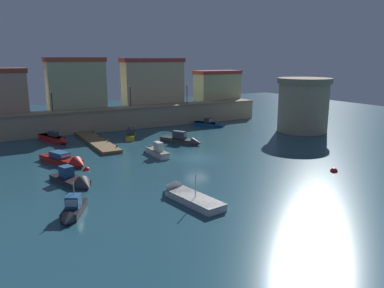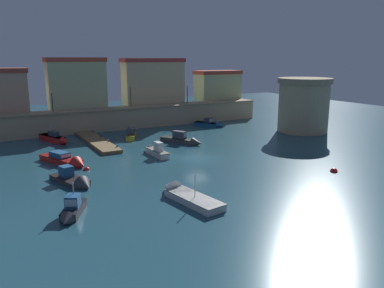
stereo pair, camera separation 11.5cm
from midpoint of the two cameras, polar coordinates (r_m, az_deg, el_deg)
ground_plane at (r=44.95m, az=0.67°, el=-2.11°), size 126.74×126.74×0.00m
quay_wall at (r=65.11m, az=-9.49°, el=3.90°), size 48.98×3.97×3.45m
old_town_backdrop at (r=67.72m, az=-11.32°, el=8.56°), size 49.28×4.26×8.25m
fortress_tower at (r=63.07m, az=16.04°, el=5.60°), size 8.31×8.31×8.35m
pier_dock at (r=54.47m, az=-13.98°, el=0.36°), size 2.48×14.59×0.70m
quay_lamp_0 at (r=61.70m, az=-20.04°, el=6.41°), size 0.32×0.32×3.12m
quay_lamp_1 at (r=64.82m, az=-9.14°, el=7.51°), size 0.32×0.32×3.57m
quay_lamp_2 at (r=69.21m, az=-0.80°, el=7.83°), size 0.32×0.32×3.24m
moored_boat_0 at (r=52.65m, az=-1.41°, el=0.61°), size 4.15×6.34×1.95m
moored_boat_1 at (r=65.94m, az=2.66°, el=2.98°), size 3.65×5.50×1.66m
moored_boat_2 at (r=44.59m, az=-18.10°, el=-2.34°), size 4.39×7.31×1.75m
moored_boat_3 at (r=37.30m, az=-16.92°, el=-5.26°), size 3.37×5.94×2.10m
moored_boat_5 at (r=46.66m, az=-5.52°, el=-0.98°), size 1.25×5.63×2.69m
moored_boat_6 at (r=30.16m, az=-17.34°, el=-9.33°), size 3.04×4.41×2.63m
moored_boat_7 at (r=32.33m, az=-1.22°, el=-7.52°), size 2.90×7.31×3.02m
moored_boat_8 at (r=57.13m, az=-9.04°, el=1.44°), size 3.25×5.36×2.15m
moored_boat_9 at (r=56.45m, az=-19.64°, el=0.74°), size 3.39×6.46×2.43m
mooring_buoy_0 at (r=41.85m, az=-15.35°, el=-3.70°), size 0.64×0.64×0.64m
mooring_buoy_1 at (r=42.37m, az=20.11°, el=-3.83°), size 0.77×0.77×0.77m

